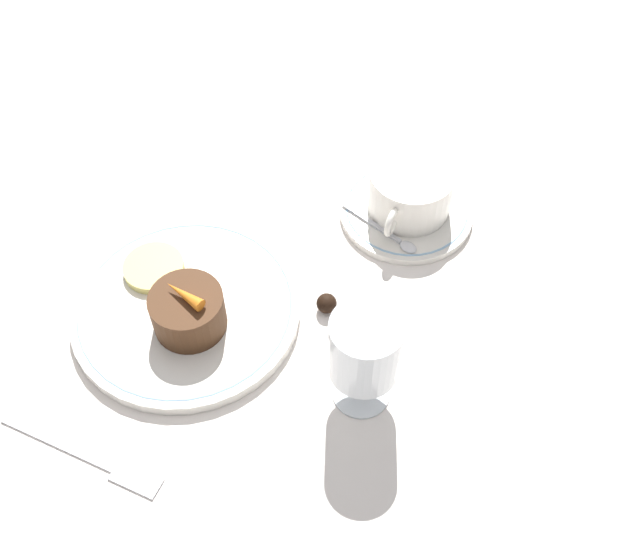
# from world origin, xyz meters

# --- Properties ---
(ground_plane) EXTENTS (3.00, 3.00, 0.00)m
(ground_plane) POSITION_xyz_m (0.00, 0.00, 0.00)
(ground_plane) COLOR white
(dinner_plate) EXTENTS (0.25, 0.25, 0.01)m
(dinner_plate) POSITION_xyz_m (0.03, -0.04, 0.01)
(dinner_plate) COLOR white
(dinner_plate) RESTS_ON ground_plane
(saucer) EXTENTS (0.16, 0.16, 0.01)m
(saucer) POSITION_xyz_m (-0.22, 0.13, 0.01)
(saucer) COLOR white
(saucer) RESTS_ON ground_plane
(coffee_cup) EXTENTS (0.13, 0.10, 0.06)m
(coffee_cup) POSITION_xyz_m (-0.22, 0.13, 0.04)
(coffee_cup) COLOR white
(coffee_cup) RESTS_ON saucer
(spoon) EXTENTS (0.04, 0.11, 0.00)m
(spoon) POSITION_xyz_m (-0.17, 0.12, 0.01)
(spoon) COLOR silver
(spoon) RESTS_ON saucer
(wine_glass) EXTENTS (0.07, 0.07, 0.13)m
(wine_glass) POSITION_xyz_m (0.03, 0.18, 0.08)
(wine_glass) COLOR silver
(wine_glass) RESTS_ON ground_plane
(fork) EXTENTS (0.02, 0.18, 0.01)m
(fork) POSITION_xyz_m (0.21, -0.02, 0.00)
(fork) COLOR silver
(fork) RESTS_ON ground_plane
(dessert_cake) EXTENTS (0.08, 0.08, 0.05)m
(dessert_cake) POSITION_xyz_m (0.04, -0.02, 0.04)
(dessert_cake) COLOR #4C2D19
(dessert_cake) RESTS_ON dinner_plate
(carrot_garnish) EXTENTS (0.02, 0.05, 0.01)m
(carrot_garnish) POSITION_xyz_m (0.04, -0.02, 0.07)
(carrot_garnish) COLOR orange
(carrot_garnish) RESTS_ON dessert_cake
(pineapple_slice) EXTENTS (0.07, 0.07, 0.01)m
(pineapple_slice) POSITION_xyz_m (-0.00, -0.10, 0.02)
(pineapple_slice) COLOR #EFE075
(pineapple_slice) RESTS_ON dinner_plate
(chocolate_truffle) EXTENTS (0.02, 0.02, 0.02)m
(chocolate_truffle) POSITION_xyz_m (-0.05, 0.10, 0.01)
(chocolate_truffle) COLOR black
(chocolate_truffle) RESTS_ON ground_plane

